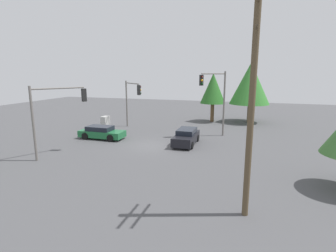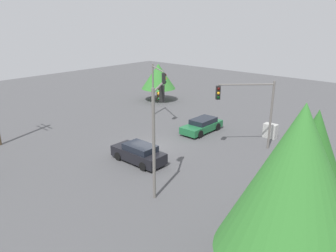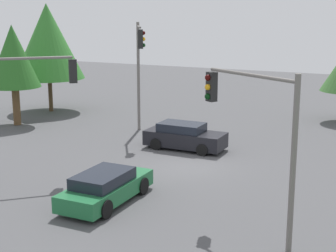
{
  "view_description": "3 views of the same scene",
  "coord_description": "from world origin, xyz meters",
  "px_view_note": "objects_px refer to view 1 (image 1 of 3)",
  "views": [
    {
      "loc": [
        21.52,
        8.02,
        6.45
      ],
      "look_at": [
        1.45,
        1.82,
        2.2
      ],
      "focal_mm": 28.0,
      "sensor_mm": 36.0,
      "label": 1
    },
    {
      "loc": [
        -17.78,
        17.88,
        10.21
      ],
      "look_at": [
        -1.29,
        -0.62,
        1.96
      ],
      "focal_mm": 35.0,
      "sensor_mm": 36.0,
      "label": 2
    },
    {
      "loc": [
        9.55,
        -21.83,
        7.37
      ],
      "look_at": [
        -1.45,
        0.87,
        1.64
      ],
      "focal_mm": 55.0,
      "sensor_mm": 36.0,
      "label": 3
    }
  ],
  "objects_px": {
    "traffic_signal_main": "(56,108)",
    "traffic_signal_aux": "(132,96)",
    "sedan_dark": "(186,137)",
    "electrical_cabinet": "(105,121)",
    "sedan_green": "(102,132)",
    "traffic_signal_cross": "(215,93)"
  },
  "relations": [
    {
      "from": "traffic_signal_main",
      "to": "traffic_signal_aux",
      "type": "xyz_separation_m",
      "value": [
        -10.97,
        1.21,
        0.02
      ]
    },
    {
      "from": "traffic_signal_main",
      "to": "electrical_cabinet",
      "type": "distance_m",
      "value": 12.05
    },
    {
      "from": "sedan_dark",
      "to": "electrical_cabinet",
      "type": "relative_size",
      "value": 3.4
    },
    {
      "from": "traffic_signal_cross",
      "to": "electrical_cabinet",
      "type": "bearing_deg",
      "value": -36.77
    },
    {
      "from": "traffic_signal_cross",
      "to": "traffic_signal_aux",
      "type": "xyz_separation_m",
      "value": [
        -0.75,
        -9.61,
        -0.58
      ]
    },
    {
      "from": "sedan_dark",
      "to": "traffic_signal_aux",
      "type": "relative_size",
      "value": 0.77
    },
    {
      "from": "traffic_signal_aux",
      "to": "electrical_cabinet",
      "type": "xyz_separation_m",
      "value": [
        -0.35,
        -3.79,
        -3.24
      ]
    },
    {
      "from": "traffic_signal_main",
      "to": "traffic_signal_aux",
      "type": "relative_size",
      "value": 1.0
    },
    {
      "from": "traffic_signal_aux",
      "to": "traffic_signal_main",
      "type": "bearing_deg",
      "value": -50.11
    },
    {
      "from": "electrical_cabinet",
      "to": "traffic_signal_aux",
      "type": "bearing_deg",
      "value": 84.69
    },
    {
      "from": "sedan_dark",
      "to": "electrical_cabinet",
      "type": "xyz_separation_m",
      "value": [
        -4.97,
        -11.35,
        -0.05
      ]
    },
    {
      "from": "traffic_signal_cross",
      "to": "sedan_green",
      "type": "bearing_deg",
      "value": -9.87
    },
    {
      "from": "electrical_cabinet",
      "to": "sedan_dark",
      "type": "bearing_deg",
      "value": 66.36
    },
    {
      "from": "traffic_signal_main",
      "to": "electrical_cabinet",
      "type": "height_order",
      "value": "traffic_signal_main"
    },
    {
      "from": "traffic_signal_main",
      "to": "traffic_signal_aux",
      "type": "bearing_deg",
      "value": 24.63
    },
    {
      "from": "sedan_dark",
      "to": "traffic_signal_cross",
      "type": "distance_m",
      "value": 5.77
    },
    {
      "from": "sedan_green",
      "to": "electrical_cabinet",
      "type": "height_order",
      "value": "sedan_green"
    },
    {
      "from": "traffic_signal_main",
      "to": "sedan_dark",
      "type": "bearing_deg",
      "value": -23.13
    },
    {
      "from": "sedan_green",
      "to": "traffic_signal_aux",
      "type": "bearing_deg",
      "value": 168.68
    },
    {
      "from": "electrical_cabinet",
      "to": "traffic_signal_cross",
      "type": "bearing_deg",
      "value": 85.29
    },
    {
      "from": "traffic_signal_main",
      "to": "sedan_green",
      "type": "bearing_deg",
      "value": 29.05
    },
    {
      "from": "sedan_green",
      "to": "traffic_signal_cross",
      "type": "relative_size",
      "value": 0.68
    }
  ]
}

